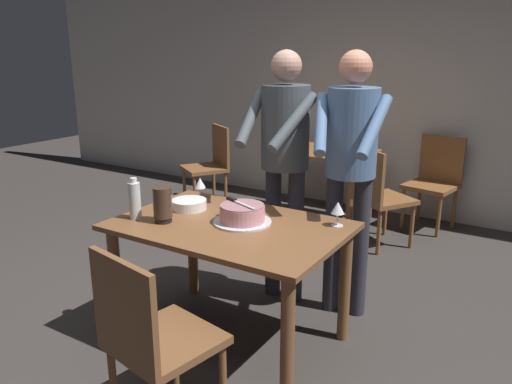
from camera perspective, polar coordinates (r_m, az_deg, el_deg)
ground_plane at (r=3.22m, az=-2.83°, el=-16.30°), size 14.00×14.00×0.00m
back_wall at (r=5.51m, az=15.59°, el=11.57°), size 10.00×0.12×2.70m
main_dining_table at (r=2.94m, az=-3.00°, el=-5.92°), size 1.31×0.87×0.75m
cake_on_platter at (r=2.89m, az=-1.57°, el=-2.58°), size 0.34×0.34×0.11m
cake_knife at (r=2.93m, az=-2.38°, el=-1.02°), size 0.26×0.12×0.02m
plate_stack at (r=3.17m, az=-7.64°, el=-1.41°), size 0.22×0.22×0.06m
wine_glass_near at (r=3.36m, az=-6.40°, el=0.94°), size 0.08×0.08×0.14m
wine_glass_far at (r=2.86m, az=9.31°, el=-1.88°), size 0.08×0.08×0.14m
water_bottle at (r=3.03m, az=-13.67°, el=-0.90°), size 0.07×0.07×0.25m
hurricane_lamp at (r=2.94m, az=-10.61°, el=-1.40°), size 0.11×0.11×0.21m
person_cutting_cake at (r=3.34m, az=3.30°, el=4.82°), size 0.47×0.56×1.72m
person_standing_beside at (r=3.18m, az=10.75°, el=4.00°), size 0.46×0.57×1.72m
chair_near_side at (r=2.36m, az=-11.84°, el=-15.79°), size 0.51×0.51×0.90m
background_table at (r=5.14m, az=7.53°, el=2.99°), size 1.00×0.70×0.74m
background_chair_0 at (r=5.22m, az=19.72°, el=1.43°), size 0.52×0.52×0.90m
background_chair_2 at (r=4.54m, az=13.70°, el=-0.19°), size 0.61×0.61×0.90m
background_chair_3 at (r=5.65m, az=-5.23°, el=3.37°), size 0.61×0.61×0.90m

